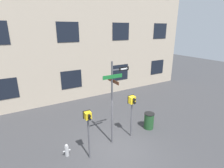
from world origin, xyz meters
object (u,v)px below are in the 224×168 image
at_px(pedestrian_signal_right, 132,105).
at_px(fire_hydrant, 67,150).
at_px(pedestrian_signal_left, 88,123).
at_px(street_sign_pole, 113,97).
at_px(trash_bin, 149,121).

bearing_deg(pedestrian_signal_right, fire_hydrant, 176.38).
xyz_separation_m(pedestrian_signal_left, pedestrian_signal_right, (2.76, 0.46, 0.07)).
xyz_separation_m(street_sign_pole, fire_hydrant, (-2.50, 0.22, -2.34)).
relative_size(pedestrian_signal_left, fire_hydrant, 3.83).
xyz_separation_m(pedestrian_signal_left, trash_bin, (4.20, 0.57, -1.37)).
distance_m(pedestrian_signal_left, pedestrian_signal_right, 2.80).
relative_size(pedestrian_signal_left, pedestrian_signal_right, 0.99).
bearing_deg(pedestrian_signal_left, street_sign_pole, 16.41).
bearing_deg(fire_hydrant, street_sign_pole, -5.00).
bearing_deg(pedestrian_signal_right, trash_bin, 4.61).
relative_size(pedestrian_signal_right, trash_bin, 2.45).
bearing_deg(pedestrian_signal_right, pedestrian_signal_left, -170.63).
height_order(pedestrian_signal_right, trash_bin, pedestrian_signal_right).
xyz_separation_m(street_sign_pole, trash_bin, (2.61, 0.10, -2.14)).
relative_size(fire_hydrant, trash_bin, 0.63).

